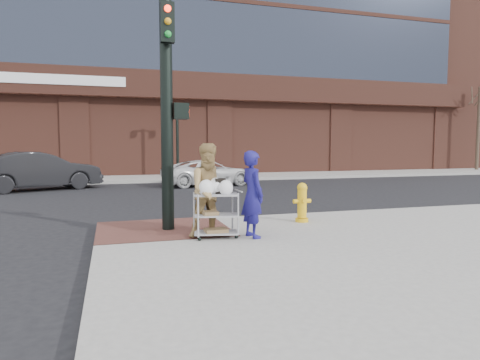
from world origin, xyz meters
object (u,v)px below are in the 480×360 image
object	(u,v)px
minivan_white	(208,173)
utility_cart	(216,211)
traffic_signal_pole	(168,105)
woman_blue	(252,194)
pedestrian_tan	(211,191)
sedan_dark	(39,171)
lamp_post	(177,133)
fire_hydrant	(302,202)

from	to	relation	value
minivan_white	utility_cart	size ratio (longest dim) A/B	3.77
traffic_signal_pole	woman_blue	size ratio (longest dim) A/B	2.91
minivan_white	utility_cart	world-z (taller)	utility_cart
pedestrian_tan	sedan_dark	size ratio (longest dim) A/B	0.37
woman_blue	sedan_dark	distance (m)	13.61
sedan_dark	minivan_white	world-z (taller)	sedan_dark
traffic_signal_pole	minivan_white	bearing A→B (deg)	73.19
traffic_signal_pole	sedan_dark	distance (m)	12.08
lamp_post	traffic_signal_pole	distance (m)	15.43
traffic_signal_pole	woman_blue	world-z (taller)	traffic_signal_pole
pedestrian_tan	minivan_white	size ratio (longest dim) A/B	0.42
traffic_signal_pole	minivan_white	distance (m)	11.74
minivan_white	lamp_post	bearing A→B (deg)	2.40
sedan_dark	utility_cart	bearing A→B (deg)	179.23
woman_blue	fire_hydrant	world-z (taller)	woman_blue
traffic_signal_pole	pedestrian_tan	distance (m)	2.12
pedestrian_tan	traffic_signal_pole	bearing A→B (deg)	121.54
utility_cart	sedan_dark	bearing A→B (deg)	112.17
woman_blue	utility_cart	xyz separation A→B (m)	(-0.71, 0.15, -0.33)
pedestrian_tan	minivan_white	xyz separation A→B (m)	(2.64, 12.01, -0.46)
traffic_signal_pole	pedestrian_tan	size ratio (longest dim) A/B	2.68
pedestrian_tan	fire_hydrant	world-z (taller)	pedestrian_tan
minivan_white	fire_hydrant	xyz separation A→B (m)	(-0.18, -10.98, 0.01)
lamp_post	pedestrian_tan	xyz separation A→B (m)	(-1.79, -16.20, -1.54)
lamp_post	pedestrian_tan	size ratio (longest dim) A/B	2.14
sedan_dark	fire_hydrant	xyz separation A→B (m)	(7.36, -11.09, -0.21)
traffic_signal_pole	fire_hydrant	distance (m)	3.85
pedestrian_tan	minivan_white	bearing A→B (deg)	73.84
pedestrian_tan	fire_hydrant	distance (m)	2.71
lamp_post	woman_blue	xyz separation A→B (m)	(-1.00, -16.45, -1.61)
sedan_dark	minivan_white	xyz separation A→B (m)	(7.54, -0.11, -0.22)
sedan_dark	lamp_post	bearing A→B (deg)	-81.51
woman_blue	minivan_white	bearing A→B (deg)	-19.86
fire_hydrant	minivan_white	bearing A→B (deg)	89.06
sedan_dark	woman_blue	bearing A→B (deg)	-178.25
fire_hydrant	sedan_dark	bearing A→B (deg)	123.55
utility_cart	fire_hydrant	distance (m)	2.63
lamp_post	utility_cart	xyz separation A→B (m)	(-1.70, -16.30, -1.93)
minivan_white	fire_hydrant	bearing A→B (deg)	169.90
sedan_dark	utility_cart	world-z (taller)	sedan_dark
sedan_dark	fire_hydrant	size ratio (longest dim) A/B	5.43
woman_blue	sedan_dark	world-z (taller)	woman_blue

